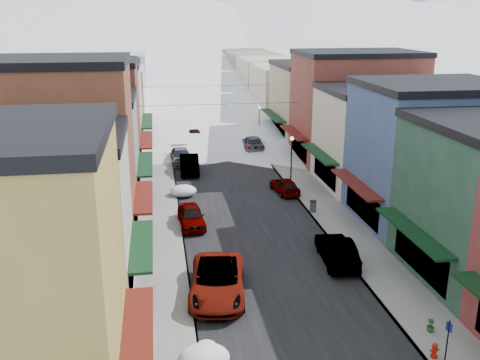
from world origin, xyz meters
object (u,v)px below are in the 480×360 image
object	(u,v)px
car_silver_sedan	(191,216)
car_green_sedan	(337,250)
fire_hydrant	(434,351)
trash_can	(313,206)
streetlamp_near	(291,154)
car_dark_hatch	(189,164)
car_white_suv	(217,281)

from	to	relation	value
car_silver_sedan	car_green_sedan	xyz separation A→B (m)	(8.60, -7.60, 0.08)
fire_hydrant	trash_can	size ratio (longest dim) A/B	0.82
car_silver_sedan	streetlamp_near	xyz separation A→B (m)	(9.75, 8.69, 2.14)
car_silver_sedan	car_green_sedan	world-z (taller)	car_green_sedan
trash_can	streetlamp_near	xyz separation A→B (m)	(0.13, 7.61, 2.29)
car_dark_hatch	streetlamp_near	xyz separation A→B (m)	(8.95, -5.32, 2.05)
streetlamp_near	car_silver_sedan	bearing A→B (deg)	-138.32
car_silver_sedan	car_green_sedan	bearing A→B (deg)	-44.63
car_white_suv	car_dark_hatch	world-z (taller)	car_white_suv
car_dark_hatch	car_silver_sedan	bearing A→B (deg)	-91.60
car_silver_sedan	car_dark_hatch	bearing A→B (deg)	83.59
trash_can	streetlamp_near	distance (m)	7.95
car_silver_sedan	fire_hydrant	xyz separation A→B (m)	(9.71, -17.90, -0.28)
car_silver_sedan	trash_can	distance (m)	9.69
trash_can	car_green_sedan	bearing A→B (deg)	-96.74
car_white_suv	car_silver_sedan	xyz separation A→B (m)	(-0.73, 10.52, -0.13)
car_dark_hatch	streetlamp_near	distance (m)	10.61
car_white_suv	car_dark_hatch	xyz separation A→B (m)	(0.07, 24.53, -0.03)
car_green_sedan	fire_hydrant	size ratio (longest dim) A/B	6.90
car_green_sedan	streetlamp_near	xyz separation A→B (m)	(1.15, 16.29, 2.06)
car_green_sedan	car_white_suv	bearing A→B (deg)	24.95
car_dark_hatch	fire_hydrant	bearing A→B (deg)	-72.73
fire_hydrant	streetlamp_near	world-z (taller)	streetlamp_near
car_white_suv	car_green_sedan	world-z (taller)	car_white_suv
car_silver_sedan	car_dark_hatch	xyz separation A→B (m)	(0.80, 14.01, 0.09)
car_dark_hatch	car_green_sedan	world-z (taller)	car_dark_hatch
car_dark_hatch	car_green_sedan	bearing A→B (deg)	-68.48
fire_hydrant	streetlamp_near	bearing A→B (deg)	89.90
car_green_sedan	streetlamp_near	bearing A→B (deg)	-89.44
trash_can	streetlamp_near	bearing A→B (deg)	89.04
streetlamp_near	car_white_suv	bearing A→B (deg)	-115.17
car_dark_hatch	trash_can	bearing A→B (deg)	-54.00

